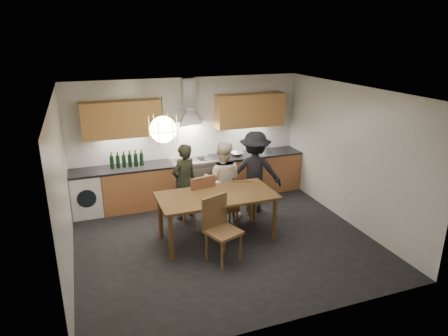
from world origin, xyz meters
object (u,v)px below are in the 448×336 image
object	(u,v)px
person_right	(255,172)
mixing_bowl	(237,154)
stock_pot	(266,150)
chair_back_left	(201,198)
person_mid	(223,180)
chair_front	(219,224)
person_left	(184,182)
wine_bottles	(127,159)
dining_table	(217,200)

from	to	relation	value
person_right	mixing_bowl	distance (m)	0.98
mixing_bowl	stock_pot	distance (m)	0.72
chair_back_left	person_mid	bearing A→B (deg)	-158.14
chair_back_left	stock_pot	bearing A→B (deg)	-154.74
chair_front	stock_pot	xyz separation A→B (m)	(2.00, 2.47, 0.36)
person_left	person_mid	distance (m)	0.74
chair_back_left	mixing_bowl	size ratio (longest dim) A/B	3.65
chair_back_left	person_left	size ratio (longest dim) A/B	0.70
person_right	wine_bottles	world-z (taller)	person_right
chair_front	stock_pot	world-z (taller)	chair_front
chair_back_left	wine_bottles	distance (m)	1.84
chair_back_left	person_right	size ratio (longest dim) A/B	0.64
chair_front	stock_pot	distance (m)	3.19
wine_bottles	chair_front	bearing A→B (deg)	-66.48
person_left	dining_table	bearing A→B (deg)	85.56
chair_back_left	wine_bottles	xyz separation A→B (m)	(-1.12, 1.39, 0.46)
person_mid	chair_back_left	bearing A→B (deg)	56.11
person_left	person_mid	bearing A→B (deg)	142.67
dining_table	mixing_bowl	bearing A→B (deg)	58.84
wine_bottles	chair_back_left	bearing A→B (deg)	-51.31
chair_back_left	person_right	world-z (taller)	person_right
dining_table	person_left	xyz separation A→B (m)	(-0.31, 1.02, 0.00)
mixing_bowl	person_left	bearing A→B (deg)	-149.30
wine_bottles	person_mid	bearing A→B (deg)	-32.49
dining_table	stock_pot	bearing A→B (deg)	44.92
chair_front	stock_pot	size ratio (longest dim) A/B	5.82
chair_back_left	person_mid	size ratio (longest dim) A/B	0.69
chair_front	person_mid	xyz separation A→B (m)	(0.58, 1.44, 0.16)
dining_table	person_right	xyz separation A→B (m)	(1.11, 0.88, 0.08)
person_mid	mixing_bowl	world-z (taller)	person_mid
person_left	wine_bottles	distance (m)	1.32
chair_back_left	mixing_bowl	xyz separation A→B (m)	(1.25, 1.38, 0.33)
person_right	chair_front	bearing A→B (deg)	74.14
chair_front	person_mid	bearing A→B (deg)	47.68
chair_front	wine_bottles	world-z (taller)	wine_bottles
person_mid	person_left	bearing A→B (deg)	8.74
person_mid	wine_bottles	bearing A→B (deg)	-7.65
chair_front	person_mid	size ratio (longest dim) A/B	0.69
dining_table	person_left	world-z (taller)	person_left
dining_table	chair_front	size ratio (longest dim) A/B	1.90
dining_table	person_left	bearing A→B (deg)	106.41
dining_table	person_right	size ratio (longest dim) A/B	1.21
person_left	person_right	world-z (taller)	person_right
stock_pot	chair_front	bearing A→B (deg)	-128.96
person_right	wine_bottles	xyz separation A→B (m)	(-2.37, 0.99, 0.23)
wine_bottles	stock_pot	bearing A→B (deg)	-0.61
dining_table	person_mid	bearing A→B (deg)	63.28
person_mid	mixing_bowl	distance (m)	1.27
person_mid	wine_bottles	world-z (taller)	person_mid
person_left	stock_pot	world-z (taller)	person_left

